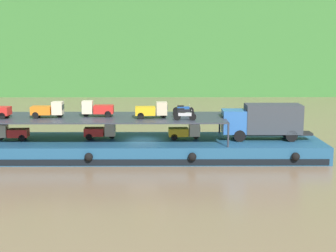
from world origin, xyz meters
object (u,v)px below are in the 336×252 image
Objects in this scene: cargo_barge at (143,148)px; motorcycle_upper_port at (185,115)px; mini_truck_upper_fore at (97,109)px; covered_lorry at (264,120)px; mini_truck_lower_mid at (185,131)px; motorcycle_upper_centre at (183,112)px; motorcycle_upper_stbd at (183,109)px; mini_truck_upper_bow at (152,110)px; mini_truck_upper_mid at (48,110)px; mini_truck_lower_aft at (101,131)px; mini_truck_lower_stern at (12,132)px.

motorcycle_upper_port is (3.60, -1.94, 3.18)m from cargo_barge.
mini_truck_upper_fore is at bearing 163.16° from motorcycle_upper_port.
covered_lorry is 2.83× the size of mini_truck_lower_mid.
covered_lorry is 7.07m from motorcycle_upper_centre.
motorcycle_upper_stbd is at bearing 93.07° from mini_truck_lower_mid.
mini_truck_upper_bow is (0.85, -0.62, 3.44)m from cargo_barge.
covered_lorry is 4.14× the size of motorcycle_upper_port.
mini_truck_upper_bow is (-2.85, -0.85, 2.00)m from mini_truck_lower_mid.
mini_truck_upper_fore is (4.15, 0.60, 0.00)m from mini_truck_upper_mid.
cargo_barge is 3.95× the size of covered_lorry.
mini_truck_upper_mid is (-11.81, -0.49, 2.00)m from mini_truck_lower_mid.
covered_lorry is 18.72m from mini_truck_upper_mid.
cargo_barge is 8.81m from mini_truck_upper_mid.
motorcycle_upper_port is at bearing -17.77° from mini_truck_lower_aft.
mini_truck_lower_mid is at bearing -1.27° from mini_truck_lower_aft.
motorcycle_upper_stbd is (14.98, 2.12, 1.74)m from mini_truck_lower_stern.
motorcycle_upper_port is at bearing -6.94° from mini_truck_lower_stern.
mini_truck_lower_aft is at bearing 177.03° from motorcycle_upper_centre.
mini_truck_upper_fore is 7.74m from motorcycle_upper_stbd.
motorcycle_upper_centre is (14.93, 0.14, 1.74)m from mini_truck_lower_stern.
motorcycle_upper_port and motorcycle_upper_centre have the same top height.
covered_lorry is at bearing 0.87° from mini_truck_upper_mid.
mini_truck_upper_mid is at bearing -2.41° from mini_truck_lower_stern.
mini_truck_upper_fore is 1.45× the size of motorcycle_upper_stbd.
mini_truck_lower_stern is at bearing -178.65° from mini_truck_lower_mid.
mini_truck_upper_bow is 1.46× the size of motorcycle_upper_port.
cargo_barge is at bearing 143.93° from mini_truck_upper_bow.
cargo_barge is at bearing 0.61° from mini_truck_lower_stern.
motorcycle_upper_centre is (11.67, 0.28, -0.26)m from mini_truck_upper_mid.
mini_truck_lower_stern is at bearing 173.06° from motorcycle_upper_port.
mini_truck_upper_mid is 1.44× the size of motorcycle_upper_port.
mini_truck_upper_bow reaches higher than mini_truck_lower_aft.
mini_truck_lower_stern is at bearing -179.45° from motorcycle_upper_centre.
mini_truck_upper_bow is at bearing -12.59° from mini_truck_lower_aft.
cargo_barge is at bearing 151.63° from motorcycle_upper_port.
mini_truck_upper_mid reaches higher than mini_truck_lower_mid.
covered_lorry is at bearing 0.38° from mini_truck_lower_stern.
motorcycle_upper_stbd is (3.61, 1.99, 3.18)m from cargo_barge.
covered_lorry reaches higher than mini_truck_lower_mid.
motorcycle_upper_centre reaches higher than mini_truck_lower_mid.
mini_truck_lower_stern is 15.23m from motorcycle_upper_stbd.
mini_truck_upper_bow is at bearing -166.70° from motorcycle_upper_centre.
mini_truck_upper_mid reaches higher than cargo_barge.
motorcycle_upper_stbd is (7.32, 1.59, 1.74)m from mini_truck_lower_aft.
mini_truck_lower_stern is at bearing 177.67° from mini_truck_upper_bow.
motorcycle_upper_centre is at bearing 0.55° from mini_truck_lower_stern.
mini_truck_lower_mid is at bearing -86.93° from motorcycle_upper_stbd.
covered_lorry reaches higher than mini_truck_lower_stern.
motorcycle_upper_stbd is (7.56, 1.65, -0.26)m from mini_truck_upper_fore.
motorcycle_upper_port is (11.70, -1.68, -0.26)m from mini_truck_upper_mid.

